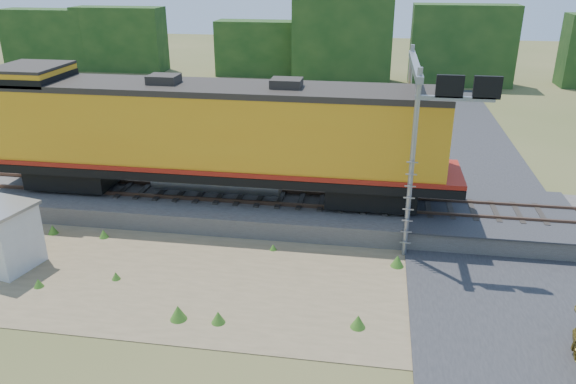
# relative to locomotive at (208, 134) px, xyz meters

# --- Properties ---
(ground) EXTENTS (140.00, 140.00, 0.00)m
(ground) POSITION_rel_locomotive_xyz_m (4.96, -6.00, -3.60)
(ground) COLOR #475123
(ground) RESTS_ON ground
(ballast) EXTENTS (70.00, 5.00, 0.80)m
(ballast) POSITION_rel_locomotive_xyz_m (4.96, -0.00, -3.20)
(ballast) COLOR slate
(ballast) RESTS_ON ground
(rails) EXTENTS (70.00, 1.54, 0.16)m
(rails) POSITION_rel_locomotive_xyz_m (4.96, -0.00, -2.72)
(rails) COLOR brown
(rails) RESTS_ON ballast
(dirt_shoulder) EXTENTS (26.00, 8.00, 0.03)m
(dirt_shoulder) POSITION_rel_locomotive_xyz_m (2.96, -5.50, -3.58)
(dirt_shoulder) COLOR #8C7754
(dirt_shoulder) RESTS_ON ground
(road) EXTENTS (7.00, 66.00, 0.86)m
(road) POSITION_rel_locomotive_xyz_m (11.96, -5.26, -3.51)
(road) COLOR #38383A
(road) RESTS_ON ground
(tree_line_north) EXTENTS (130.00, 3.00, 6.50)m
(tree_line_north) POSITION_rel_locomotive_xyz_m (4.96, 32.00, -0.53)
(tree_line_north) COLOR #173915
(tree_line_north) RESTS_ON ground
(weed_clumps) EXTENTS (15.00, 6.20, 0.56)m
(weed_clumps) POSITION_rel_locomotive_xyz_m (1.46, -5.90, -3.60)
(weed_clumps) COLOR #3F7521
(weed_clumps) RESTS_ON ground
(locomotive) EXTENTS (20.71, 3.16, 5.34)m
(locomotive) POSITION_rel_locomotive_xyz_m (0.00, 0.00, 0.00)
(locomotive) COLOR black
(locomotive) RESTS_ON rails
(shed) EXTENTS (2.43, 2.43, 2.43)m
(shed) POSITION_rel_locomotive_xyz_m (-5.95, -6.01, -2.37)
(shed) COLOR silver
(shed) RESTS_ON ground
(signal_gantry) EXTENTS (2.83, 6.20, 7.14)m
(signal_gantry) POSITION_rel_locomotive_xyz_m (8.79, -0.67, 1.75)
(signal_gantry) COLOR gray
(signal_gantry) RESTS_ON ground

